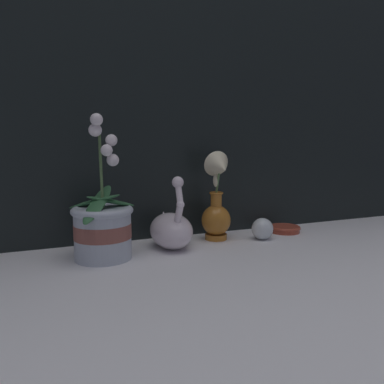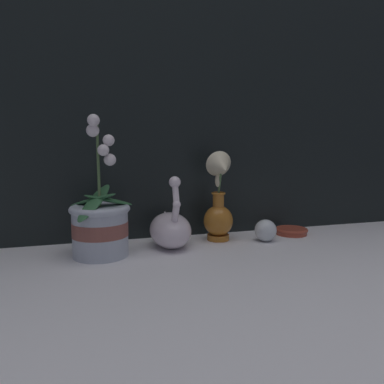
{
  "view_description": "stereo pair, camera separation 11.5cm",
  "coord_description": "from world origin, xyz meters",
  "px_view_note": "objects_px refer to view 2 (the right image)",
  "views": [
    {
      "loc": [
        -0.47,
        -0.93,
        0.31
      ],
      "look_at": [
        -0.03,
        0.13,
        0.17
      ],
      "focal_mm": 35.0,
      "sensor_mm": 36.0,
      "label": 1
    },
    {
      "loc": [
        -0.36,
        -0.97,
        0.31
      ],
      "look_at": [
        -0.03,
        0.13,
        0.17
      ],
      "focal_mm": 35.0,
      "sensor_mm": 36.0,
      "label": 2
    }
  ],
  "objects_px": {
    "orchid_potted_plant": "(100,224)",
    "blue_vase": "(219,204)",
    "amber_dish": "(291,231)",
    "swan_figurine": "(170,228)",
    "glass_sphere": "(266,230)"
  },
  "relations": [
    {
      "from": "orchid_potted_plant",
      "to": "amber_dish",
      "type": "xyz_separation_m",
      "value": [
        0.65,
        0.07,
        -0.08
      ]
    },
    {
      "from": "glass_sphere",
      "to": "orchid_potted_plant",
      "type": "bearing_deg",
      "value": -178.49
    },
    {
      "from": "swan_figurine",
      "to": "glass_sphere",
      "type": "distance_m",
      "value": 0.32
    },
    {
      "from": "orchid_potted_plant",
      "to": "swan_figurine",
      "type": "relative_size",
      "value": 1.76
    },
    {
      "from": "blue_vase",
      "to": "amber_dish",
      "type": "height_order",
      "value": "blue_vase"
    },
    {
      "from": "orchid_potted_plant",
      "to": "glass_sphere",
      "type": "relative_size",
      "value": 5.49
    },
    {
      "from": "orchid_potted_plant",
      "to": "blue_vase",
      "type": "height_order",
      "value": "orchid_potted_plant"
    },
    {
      "from": "orchid_potted_plant",
      "to": "blue_vase",
      "type": "xyz_separation_m",
      "value": [
        0.38,
        0.06,
        0.03
      ]
    },
    {
      "from": "orchid_potted_plant",
      "to": "amber_dish",
      "type": "bearing_deg",
      "value": 6.31
    },
    {
      "from": "orchid_potted_plant",
      "to": "swan_figurine",
      "type": "bearing_deg",
      "value": 9.23
    },
    {
      "from": "blue_vase",
      "to": "glass_sphere",
      "type": "xyz_separation_m",
      "value": [
        0.14,
        -0.05,
        -0.08
      ]
    },
    {
      "from": "orchid_potted_plant",
      "to": "blue_vase",
      "type": "bearing_deg",
      "value": 9.51
    },
    {
      "from": "orchid_potted_plant",
      "to": "swan_figurine",
      "type": "distance_m",
      "value": 0.21
    },
    {
      "from": "glass_sphere",
      "to": "swan_figurine",
      "type": "bearing_deg",
      "value": 176.34
    },
    {
      "from": "glass_sphere",
      "to": "blue_vase",
      "type": "bearing_deg",
      "value": 160.67
    }
  ]
}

